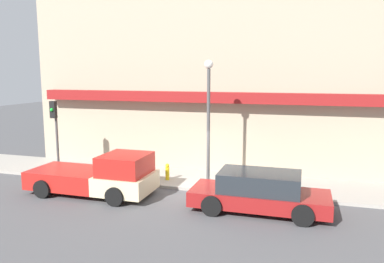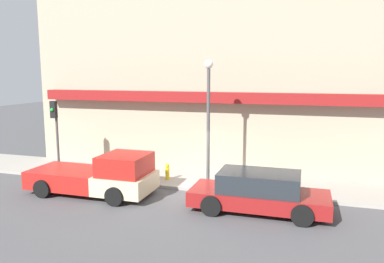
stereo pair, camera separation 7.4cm
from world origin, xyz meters
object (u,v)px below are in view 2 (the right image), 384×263
at_px(pickup_truck, 100,176).
at_px(street_lamp, 208,108).
at_px(parked_car, 259,192).
at_px(traffic_light, 55,124).
at_px(fire_hydrant, 167,172).

distance_m(pickup_truck, street_lamp, 5.22).
bearing_deg(parked_car, traffic_light, 169.67).
bearing_deg(pickup_truck, fire_hydrant, 50.77).
bearing_deg(traffic_light, parked_car, -11.19).
relative_size(pickup_truck, street_lamp, 0.97).
height_order(parked_car, street_lamp, street_lamp).
bearing_deg(traffic_light, street_lamp, 0.07).
height_order(street_lamp, traffic_light, street_lamp).
relative_size(pickup_truck, traffic_light, 1.48).
relative_size(parked_car, traffic_light, 1.40).
distance_m(parked_car, street_lamp, 4.13).
xyz_separation_m(pickup_truck, fire_hydrant, (2.03, 2.36, -0.27)).
bearing_deg(traffic_light, pickup_truck, -29.46).
bearing_deg(fire_hydrant, street_lamp, -11.48).
distance_m(parked_car, traffic_light, 10.22).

